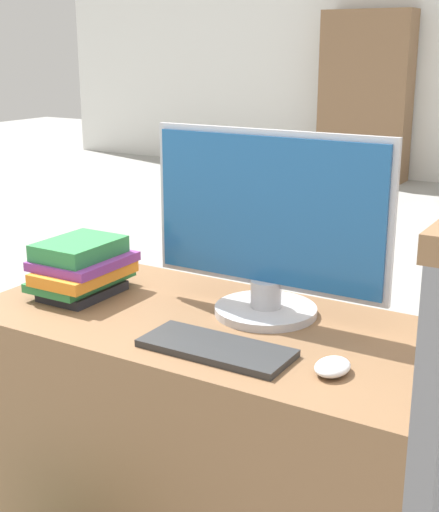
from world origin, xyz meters
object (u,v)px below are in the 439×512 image
(monitor, at_px, (268,227))
(book_stack, at_px, (82,267))
(keyboard, at_px, (216,348))
(mouse, at_px, (332,367))

(monitor, relative_size, book_stack, 2.25)
(monitor, height_order, keyboard, monitor)
(keyboard, distance_m, mouse, 0.26)
(mouse, relative_size, book_stack, 0.35)
(keyboard, bearing_deg, book_stack, 164.14)
(mouse, height_order, book_stack, book_stack)
(book_stack, bearing_deg, monitor, 13.11)
(keyboard, xyz_separation_m, book_stack, (-0.50, 0.14, 0.06))
(book_stack, bearing_deg, keyboard, -15.86)
(keyboard, height_order, mouse, mouse)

